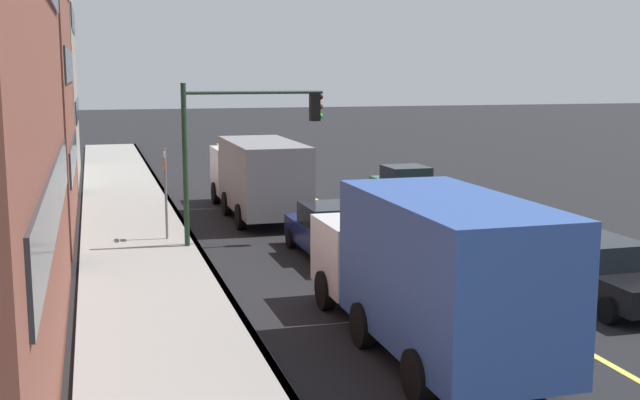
% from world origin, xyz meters
% --- Properties ---
extents(ground, '(200.00, 200.00, 0.00)m').
position_xyz_m(ground, '(0.00, 0.00, 0.00)').
color(ground, black).
extents(sidewalk_slab, '(80.00, 3.58, 0.15)m').
position_xyz_m(sidewalk_slab, '(0.00, 7.89, 0.07)').
color(sidewalk_slab, gray).
rests_on(sidewalk_slab, ground).
extents(curb_edge, '(80.00, 0.16, 0.15)m').
position_xyz_m(curb_edge, '(0.00, 6.18, 0.07)').
color(curb_edge, slate).
rests_on(curb_edge, ground).
extents(lane_stripe_center, '(80.00, 0.16, 0.01)m').
position_xyz_m(lane_stripe_center, '(0.00, 0.00, 0.01)').
color(lane_stripe_center, '#D8CC4C').
rests_on(lane_stripe_center, ground).
extents(car_green, '(4.35, 1.97, 1.63)m').
position_xyz_m(car_green, '(9.24, -3.11, 0.80)').
color(car_green, '#1E6038').
rests_on(car_green, ground).
extents(car_navy, '(4.80, 2.00, 1.57)m').
position_xyz_m(car_navy, '(1.31, 2.45, 0.78)').
color(car_navy, navy).
rests_on(car_navy, ground).
extents(car_black, '(4.53, 1.90, 1.51)m').
position_xyz_m(car_black, '(-4.86, -2.34, 0.77)').
color(car_black, black).
rests_on(car_black, ground).
extents(truck_blue, '(8.02, 2.61, 3.18)m').
position_xyz_m(truck_blue, '(-6.96, 2.97, 1.67)').
color(truck_blue, silver).
rests_on(truck_blue, ground).
extents(truck_gray, '(8.42, 2.53, 2.93)m').
position_xyz_m(truck_gray, '(8.74, 3.19, 1.59)').
color(truck_gray, silver).
rests_on(truck_gray, ground).
extents(traffic_light_mast, '(0.28, 4.43, 5.11)m').
position_xyz_m(traffic_light_mast, '(3.41, 4.71, 3.55)').
color(traffic_light_mast, '#1E3823').
rests_on(traffic_light_mast, ground).
extents(street_sign_post, '(0.60, 0.08, 3.07)m').
position_xyz_m(street_sign_post, '(4.65, 7.00, 1.80)').
color(street_sign_post, slate).
rests_on(street_sign_post, ground).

